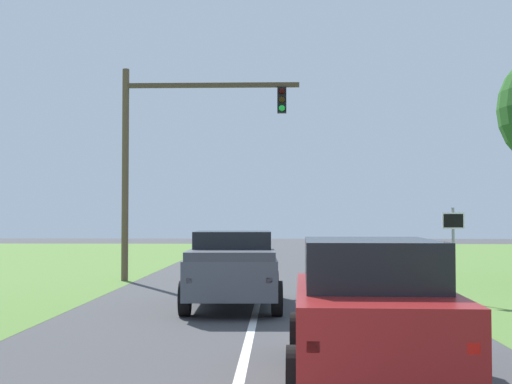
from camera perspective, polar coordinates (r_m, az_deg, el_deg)
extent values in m
plane|color=#424244|center=(15.96, -0.17, -10.12)|extent=(120.00, 120.00, 0.00)
cube|color=maroon|center=(10.12, 9.20, -10.10)|extent=(2.20, 4.77, 0.91)
cube|color=black|center=(10.28, 9.05, -5.59)|extent=(1.89, 2.98, 0.65)
cube|color=red|center=(7.77, 4.60, -12.24)|extent=(0.14, 0.06, 0.12)
cube|color=red|center=(7.98, 17.01, -11.89)|extent=(0.14, 0.06, 0.12)
cylinder|color=black|center=(11.59, 3.36, -11.38)|extent=(0.27, 0.73, 0.72)
cylinder|color=black|center=(11.76, 13.57, -11.19)|extent=(0.27, 0.73, 0.72)
cylinder|color=black|center=(8.72, 3.26, -14.49)|extent=(0.27, 0.73, 0.72)
cylinder|color=black|center=(8.94, 16.91, -14.09)|extent=(0.27, 0.73, 0.72)
cube|color=#4C515B|center=(17.89, -1.83, -6.53)|extent=(2.24, 5.18, 0.89)
cube|color=black|center=(17.59, -1.85, -4.16)|extent=(1.90, 2.00, 0.61)
cube|color=#41454E|center=(16.28, -2.02, -5.06)|extent=(2.05, 2.00, 0.20)
cube|color=red|center=(15.43, -5.37, -7.07)|extent=(0.14, 0.06, 0.12)
cube|color=red|center=(15.36, 1.08, -7.10)|extent=(0.14, 0.06, 0.12)
cylinder|color=black|center=(19.57, -4.77, -7.45)|extent=(0.27, 0.81, 0.80)
cylinder|color=black|center=(19.51, 1.43, -7.47)|extent=(0.27, 0.81, 0.80)
cylinder|color=black|center=(16.43, -5.72, -8.48)|extent=(0.27, 0.81, 0.80)
cylinder|color=black|center=(16.35, 1.69, -8.52)|extent=(0.27, 0.81, 0.80)
cylinder|color=brown|center=(25.68, -10.43, 1.39)|extent=(0.24, 0.24, 7.54)
cube|color=#4C3D2B|center=(25.59, -3.53, 8.53)|extent=(6.18, 0.16, 0.16)
cube|color=black|center=(25.39, 2.08, 7.35)|extent=(0.32, 0.28, 0.90)
sphere|color=black|center=(25.29, 2.08, 8.08)|extent=(0.22, 0.22, 0.22)
sphere|color=black|center=(25.24, 2.08, 7.41)|extent=(0.22, 0.22, 0.22)
sphere|color=#1ED83F|center=(25.20, 2.08, 6.74)|extent=(0.22, 0.22, 0.22)
cylinder|color=gray|center=(19.71, 15.53, -4.85)|extent=(0.08, 0.08, 2.50)
cube|color=white|center=(19.66, 15.52, -2.23)|extent=(0.60, 0.03, 0.44)
cube|color=black|center=(19.64, 15.53, -2.23)|extent=(0.52, 0.01, 0.36)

